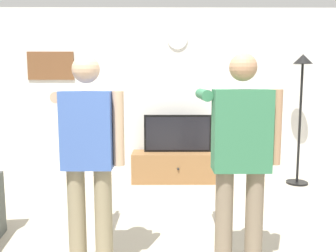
{
  "coord_description": "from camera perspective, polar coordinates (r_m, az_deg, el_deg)",
  "views": [
    {
      "loc": [
        0.04,
        -2.67,
        1.55
      ],
      "look_at": [
        0.07,
        1.2,
        1.05
      ],
      "focal_mm": 36.88,
      "sensor_mm": 36.0,
      "label": 1
    }
  ],
  "objects": [
    {
      "name": "back_wall",
      "position": [
        5.63,
        -0.83,
        5.32
      ],
      "size": [
        6.4,
        0.1,
        2.7
      ],
      "primitive_type": "cube",
      "color": "silver",
      "rests_on": "ground_plane"
    },
    {
      "name": "floor_lamp",
      "position": [
        5.49,
        21.17,
        5.22
      ],
      "size": [
        0.32,
        0.32,
        1.95
      ],
      "color": "black",
      "rests_on": "ground_plane"
    },
    {
      "name": "wall_clock",
      "position": [
        5.61,
        1.57,
        14.16
      ],
      "size": [
        0.31,
        0.03,
        0.31
      ],
      "primitive_type": "cylinder",
      "rotation": [
        1.57,
        0.0,
        0.0
      ],
      "color": "white"
    },
    {
      "name": "tv_stand",
      "position": [
        5.44,
        1.6,
        -6.71
      ],
      "size": [
        1.41,
        0.49,
        0.46
      ],
      "color": "olive",
      "rests_on": "ground_plane"
    },
    {
      "name": "person_standing_nearer_couch",
      "position": [
        2.75,
        11.87,
        -4.23
      ],
      "size": [
        0.62,
        0.78,
        1.76
      ],
      "color": "#7A6B56",
      "rests_on": "ground_plane"
    },
    {
      "name": "television",
      "position": [
        5.38,
        1.61,
        -1.23
      ],
      "size": [
        1.05,
        0.07,
        0.58
      ],
      "color": "black",
      "rests_on": "tv_stand"
    },
    {
      "name": "person_standing_nearer_lamp",
      "position": [
        2.79,
        -12.97,
        -4.48
      ],
      "size": [
        0.57,
        0.78,
        1.75
      ],
      "color": "gray",
      "rests_on": "ground_plane"
    },
    {
      "name": "framed_picture",
      "position": [
        5.87,
        -18.8,
        9.4
      ],
      "size": [
        0.73,
        0.04,
        0.44
      ],
      "primitive_type": "cube",
      "color": "brown"
    }
  ]
}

